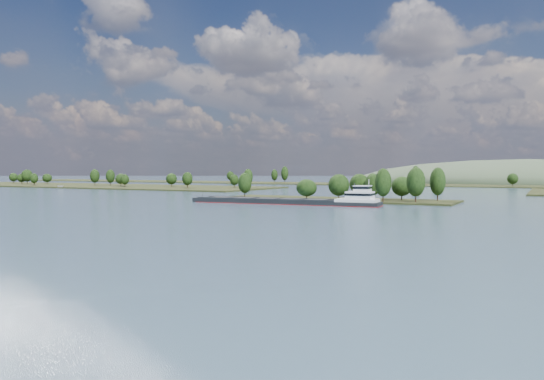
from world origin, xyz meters
The scene contains 7 objects.
ground centered at (0.00, 120.00, 0.00)m, with size 1800.00×1800.00×0.00m, color #354B5C.
tree_island centered at (7.94, 178.82, 3.97)m, with size 100.00×31.27×14.44m.
left_bank centered at (-228.88, 260.03, 0.83)m, with size 300.00×80.00×14.06m.
back_shoreline centered at (8.96, 399.75, 0.67)m, with size 900.00×60.00×16.10m.
hill_west centered at (60.00, 500.00, 0.00)m, with size 320.00×160.00×44.00m, color #3B4B34.
cargo_barge centered at (-3.39, 149.61, 1.27)m, with size 74.82×14.50×10.06m.
motorboat centered at (-216.62, 223.31, 1.00)m, with size 1.95×5.17×2.00m, color silver.
Camera 1 is at (81.34, -28.77, 13.19)m, focal length 35.00 mm.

